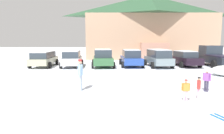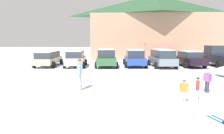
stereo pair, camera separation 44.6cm
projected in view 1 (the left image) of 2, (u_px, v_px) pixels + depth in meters
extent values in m
cube|color=tan|center=(148.00, 37.00, 31.25)|extent=(18.55, 8.53, 6.41)
pyramid|color=#2B5335|center=(149.00, 6.00, 30.63)|extent=(19.15, 9.14, 3.19)
cube|color=tan|center=(154.00, 52.00, 26.50)|extent=(3.62, 1.85, 2.40)
cube|color=#AEB08E|center=(44.00, 61.00, 20.64)|extent=(1.94, 4.80, 0.60)
cube|color=#2D3842|center=(44.00, 55.00, 20.47)|extent=(1.69, 3.65, 0.58)
cube|color=white|center=(43.00, 52.00, 20.42)|extent=(1.58, 3.47, 0.06)
cylinder|color=black|center=(39.00, 62.00, 22.10)|extent=(0.24, 0.65, 0.64)
cylinder|color=black|center=(57.00, 62.00, 22.17)|extent=(0.24, 0.65, 0.64)
cylinder|color=black|center=(29.00, 65.00, 19.18)|extent=(0.24, 0.65, 0.64)
cylinder|color=black|center=(50.00, 65.00, 19.25)|extent=(0.24, 0.65, 0.64)
cube|color=silver|center=(72.00, 60.00, 20.31)|extent=(2.06, 4.22, 0.68)
cube|color=#2D3842|center=(72.00, 54.00, 20.15)|extent=(1.77, 3.22, 0.61)
cube|color=white|center=(72.00, 51.00, 20.10)|extent=(1.66, 3.06, 0.06)
cylinder|color=black|center=(65.00, 62.00, 21.53)|extent=(0.27, 0.66, 0.64)
cylinder|color=black|center=(82.00, 62.00, 21.69)|extent=(0.27, 0.66, 0.64)
cylinder|color=black|center=(61.00, 65.00, 19.02)|extent=(0.27, 0.66, 0.64)
cylinder|color=black|center=(81.00, 65.00, 19.19)|extent=(0.27, 0.66, 0.64)
cube|color=#34663C|center=(103.00, 60.00, 20.46)|extent=(2.20, 4.45, 0.69)
cube|color=#2D3842|center=(103.00, 53.00, 20.15)|extent=(1.82, 2.36, 0.75)
cube|color=white|center=(103.00, 49.00, 20.10)|extent=(1.70, 2.24, 0.06)
cylinder|color=black|center=(93.00, 62.00, 21.75)|extent=(0.26, 0.65, 0.64)
cylinder|color=black|center=(112.00, 62.00, 21.91)|extent=(0.26, 0.65, 0.64)
cylinder|color=black|center=(93.00, 65.00, 19.10)|extent=(0.26, 0.65, 0.64)
cylinder|color=black|center=(114.00, 65.00, 19.26)|extent=(0.26, 0.65, 0.64)
cube|color=#24459C|center=(131.00, 60.00, 20.98)|extent=(2.00, 4.77, 0.64)
cube|color=#2D3842|center=(131.00, 54.00, 20.66)|extent=(1.71, 2.50, 0.73)
cube|color=white|center=(131.00, 50.00, 20.61)|extent=(1.59, 2.37, 0.06)
cylinder|color=black|center=(120.00, 62.00, 22.43)|extent=(0.24, 0.65, 0.64)
cylinder|color=black|center=(138.00, 62.00, 22.51)|extent=(0.24, 0.65, 0.64)
cylinder|color=black|center=(123.00, 65.00, 19.53)|extent=(0.24, 0.65, 0.64)
cylinder|color=black|center=(143.00, 65.00, 19.61)|extent=(0.24, 0.65, 0.64)
cube|color=gray|center=(158.00, 60.00, 20.38)|extent=(2.18, 4.45, 0.68)
cube|color=#2D3842|center=(159.00, 54.00, 20.20)|extent=(1.87, 3.40, 0.73)
cube|color=white|center=(159.00, 50.00, 20.15)|extent=(1.75, 3.23, 0.06)
cylinder|color=black|center=(145.00, 62.00, 21.65)|extent=(0.28, 0.66, 0.64)
cylinder|color=black|center=(163.00, 62.00, 21.84)|extent=(0.28, 0.66, 0.64)
cylinder|color=black|center=(153.00, 65.00, 19.01)|extent=(0.28, 0.66, 0.64)
cylinder|color=black|center=(172.00, 65.00, 19.20)|extent=(0.28, 0.66, 0.64)
cube|color=black|center=(184.00, 60.00, 21.06)|extent=(2.27, 4.91, 0.66)
cube|color=#2D3842|center=(185.00, 54.00, 20.74)|extent=(1.82, 2.62, 0.57)
cube|color=white|center=(185.00, 51.00, 20.70)|extent=(1.70, 2.49, 0.06)
cylinder|color=black|center=(169.00, 62.00, 22.45)|extent=(0.28, 0.66, 0.64)
cylinder|color=black|center=(186.00, 61.00, 22.66)|extent=(0.28, 0.66, 0.64)
cylinder|color=black|center=(181.00, 65.00, 19.54)|extent=(0.28, 0.66, 0.64)
cylinder|color=black|center=(200.00, 64.00, 19.75)|extent=(0.28, 0.66, 0.64)
cube|color=#20252D|center=(215.00, 59.00, 20.84)|extent=(2.01, 5.74, 0.70)
cube|color=#2D3842|center=(210.00, 50.00, 21.86)|extent=(1.80, 1.85, 1.05)
cube|color=#221D31|center=(221.00, 56.00, 19.80)|extent=(1.98, 3.17, 0.12)
cylinder|color=black|center=(198.00, 61.00, 22.56)|extent=(0.27, 0.80, 0.80)
cylinder|color=black|center=(216.00, 61.00, 22.61)|extent=(0.27, 0.80, 0.80)
cylinder|color=black|center=(214.00, 64.00, 19.16)|extent=(0.27, 0.80, 0.80)
cylinder|color=#A4B8CC|center=(81.00, 82.00, 10.73)|extent=(0.15, 0.15, 0.82)
cylinder|color=#A4B8CC|center=(80.00, 83.00, 10.55)|extent=(0.15, 0.15, 0.82)
cube|color=#97BFE4|center=(80.00, 70.00, 10.55)|extent=(0.26, 0.41, 0.58)
cylinder|color=#97BFE4|center=(81.00, 69.00, 10.80)|extent=(0.11, 0.11, 0.55)
cylinder|color=#97BFE4|center=(80.00, 70.00, 10.30)|extent=(0.11, 0.11, 0.55)
sphere|color=tan|center=(80.00, 62.00, 10.50)|extent=(0.21, 0.21, 0.21)
cylinder|color=#B82C2C|center=(80.00, 60.00, 10.49)|extent=(0.20, 0.20, 0.10)
cylinder|color=#EDADC9|center=(198.00, 94.00, 8.97)|extent=(0.09, 0.09, 0.51)
cylinder|color=#EDADC9|center=(198.00, 95.00, 8.87)|extent=(0.09, 0.09, 0.51)
cube|color=red|center=(199.00, 85.00, 8.86)|extent=(0.23, 0.29, 0.36)
cylinder|color=red|center=(199.00, 84.00, 9.01)|extent=(0.07, 0.07, 0.35)
cylinder|color=red|center=(199.00, 85.00, 8.71)|extent=(0.07, 0.07, 0.35)
sphere|color=tan|center=(199.00, 79.00, 8.83)|extent=(0.13, 0.13, 0.13)
cylinder|color=#2C2A29|center=(199.00, 78.00, 8.82)|extent=(0.13, 0.13, 0.06)
cylinder|color=#E6ADCD|center=(187.00, 96.00, 8.62)|extent=(0.09, 0.09, 0.49)
cylinder|color=#E6ADCD|center=(184.00, 96.00, 8.63)|extent=(0.09, 0.09, 0.49)
cube|color=orange|center=(186.00, 87.00, 8.57)|extent=(0.25, 0.17, 0.34)
cylinder|color=orange|center=(189.00, 87.00, 8.55)|extent=(0.07, 0.07, 0.33)
cylinder|color=orange|center=(182.00, 87.00, 8.59)|extent=(0.07, 0.07, 0.33)
sphere|color=tan|center=(186.00, 82.00, 8.54)|extent=(0.12, 0.12, 0.12)
cylinder|color=#B73C32|center=(186.00, 80.00, 8.53)|extent=(0.12, 0.12, 0.06)
cylinder|color=#39364C|center=(205.00, 86.00, 10.43)|extent=(0.10, 0.10, 0.57)
cylinder|color=#39364C|center=(207.00, 86.00, 10.33)|extent=(0.10, 0.10, 0.57)
cube|color=#9551AB|center=(207.00, 77.00, 10.32)|extent=(0.31, 0.32, 0.40)
cylinder|color=#9551AB|center=(203.00, 76.00, 10.45)|extent=(0.08, 0.08, 0.38)
cylinder|color=#9551AB|center=(210.00, 77.00, 10.18)|extent=(0.08, 0.08, 0.38)
sphere|color=tan|center=(207.00, 72.00, 10.28)|extent=(0.15, 0.15, 0.15)
cylinder|color=beige|center=(207.00, 70.00, 10.27)|extent=(0.14, 0.14, 0.07)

